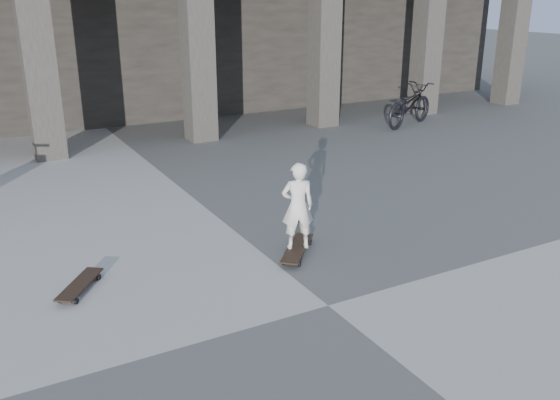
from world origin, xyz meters
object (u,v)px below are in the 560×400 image
child (298,206)px  longboard (297,249)px  skateboard_spare (80,285)px  bicycle (410,105)px

child → longboard: bearing=18.1°
longboard → skateboard_spare: size_ratio=1.11×
skateboard_spare → bicycle: bicycle is taller
longboard → skateboard_spare: (-2.88, 0.35, -0.00)m
skateboard_spare → bicycle: (9.86, 5.54, 0.49)m
skateboard_spare → child: 2.97m
longboard → skateboard_spare: bearing=126.0°
child → bicycle: 9.13m
longboard → bicycle: size_ratio=0.44×
bicycle → child: bearing=109.1°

